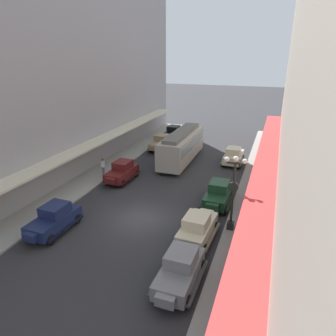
% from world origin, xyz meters
% --- Properties ---
extents(ground_plane, '(200.00, 200.00, 0.00)m').
position_xyz_m(ground_plane, '(0.00, 0.00, 0.00)').
color(ground_plane, '#2D2D30').
extents(sidewalk_left, '(3.00, 60.00, 0.15)m').
position_xyz_m(sidewalk_left, '(-7.50, 0.00, 0.07)').
color(sidewalk_left, '#99968E').
rests_on(sidewalk_left, ground).
extents(sidewalk_right, '(3.00, 60.00, 0.15)m').
position_xyz_m(sidewalk_right, '(7.50, 0.00, 0.07)').
color(sidewalk_right, '#99968E').
rests_on(sidewalk_right, ground).
extents(building_row_right, '(4.30, 60.00, 19.15)m').
position_xyz_m(building_row_right, '(10.23, 0.00, 9.57)').
color(building_row_right, '#B2A899').
rests_on(building_row_right, ground).
extents(parked_car_0, '(2.16, 4.27, 1.84)m').
position_xyz_m(parked_car_0, '(4.75, -5.37, 0.94)').
color(parked_car_0, slate).
rests_on(parked_car_0, ground).
extents(parked_car_1, '(2.28, 4.31, 1.84)m').
position_xyz_m(parked_car_1, '(-4.83, 21.46, 0.94)').
color(parked_car_1, black).
rests_on(parked_car_1, ground).
extents(parked_car_2, '(2.29, 4.31, 1.84)m').
position_xyz_m(parked_car_2, '(4.57, -1.18, 0.94)').
color(parked_car_2, beige).
rests_on(parked_car_2, ground).
extents(parked_car_3, '(2.18, 4.28, 1.84)m').
position_xyz_m(parked_car_3, '(-4.70, -3.39, 0.94)').
color(parked_car_3, '#19234C').
rests_on(parked_car_3, ground).
extents(parked_car_4, '(2.19, 4.28, 1.84)m').
position_xyz_m(parked_car_4, '(4.55, 14.19, 0.94)').
color(parked_car_4, beige).
rests_on(parked_car_4, ground).
extents(parked_car_5, '(2.29, 4.31, 1.84)m').
position_xyz_m(parked_car_5, '(-4.63, 16.31, 0.94)').
color(parked_car_5, '#997F5B').
rests_on(parked_car_5, ground).
extents(parked_car_6, '(2.17, 4.27, 1.84)m').
position_xyz_m(parked_car_6, '(4.86, 4.18, 0.94)').
color(parked_car_6, '#193D23').
rests_on(parked_car_6, ground).
extents(parked_car_7, '(2.22, 4.29, 1.84)m').
position_xyz_m(parked_car_7, '(-4.55, 5.93, 0.94)').
color(parked_car_7, '#591919').
rests_on(parked_car_7, ground).
extents(streetcar, '(2.61, 9.62, 3.46)m').
position_xyz_m(streetcar, '(-0.89, 12.86, 1.90)').
color(streetcar, '#ADA899').
rests_on(streetcar, ground).
extents(lamp_post_with_clock, '(1.42, 0.44, 5.16)m').
position_xyz_m(lamp_post_with_clock, '(6.40, 0.63, 2.99)').
color(lamp_post_with_clock, black).
rests_on(lamp_post_with_clock, sidewalk_right).
extents(fire_hydrant, '(0.24, 0.24, 0.82)m').
position_xyz_m(fire_hydrant, '(-6.35, 7.79, 0.56)').
color(fire_hydrant, '#B21E19').
rests_on(fire_hydrant, sidewalk_left).
extents(pedestrian_0, '(0.36, 0.28, 1.67)m').
position_xyz_m(pedestrian_0, '(-6.68, 6.13, 1.01)').
color(pedestrian_0, slate).
rests_on(pedestrian_0, sidewalk_left).
extents(pedestrian_1, '(0.36, 0.24, 1.64)m').
position_xyz_m(pedestrian_1, '(7.79, 13.62, 0.99)').
color(pedestrian_1, '#2D2D33').
rests_on(pedestrian_1, sidewalk_right).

